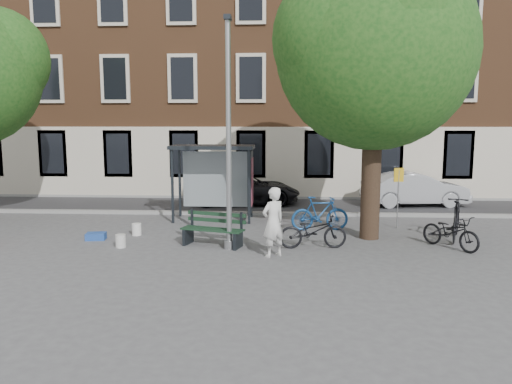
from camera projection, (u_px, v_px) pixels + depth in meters
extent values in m
plane|color=#4C4C4F|center=(229.00, 249.00, 13.52)|extent=(90.00, 90.00, 0.00)
cube|color=#28282B|center=(248.00, 206.00, 20.44)|extent=(40.00, 4.00, 0.01)
cube|color=gray|center=(244.00, 213.00, 18.46)|extent=(40.00, 0.25, 0.12)
cube|color=gray|center=(251.00, 197.00, 22.41)|extent=(40.00, 0.25, 0.12)
cube|color=brown|center=(256.00, 51.00, 25.40)|extent=(30.00, 8.00, 14.00)
cylinder|color=#9EA0A3|center=(229.00, 138.00, 13.10)|extent=(0.14, 0.14, 6.00)
cylinder|color=#9EA0A3|center=(229.00, 245.00, 13.51)|extent=(0.28, 0.28, 0.24)
cube|color=#1E2328|center=(228.00, 18.00, 12.68)|extent=(0.18, 0.35, 0.12)
cylinder|color=black|center=(371.00, 181.00, 14.55)|extent=(0.56, 0.56, 3.40)
sphere|color=#164815|center=(375.00, 51.00, 14.03)|extent=(5.60, 5.60, 5.60)
sphere|color=#164815|center=(405.00, 35.00, 14.31)|extent=(3.92, 3.92, 3.92)
sphere|color=#164815|center=(348.00, 38.00, 13.74)|extent=(4.20, 4.20, 4.20)
sphere|color=#164815|center=(390.00, 22.00, 13.05)|extent=(3.64, 3.64, 3.64)
cube|color=#1E2328|center=(172.00, 187.00, 16.84)|extent=(0.08, 0.08, 2.50)
cube|color=#1E2328|center=(249.00, 187.00, 16.69)|extent=(0.08, 0.08, 2.50)
cube|color=#1E2328|center=(180.00, 182.00, 18.02)|extent=(0.08, 0.08, 2.50)
cube|color=#1E2328|center=(251.00, 183.00, 17.88)|extent=(0.08, 0.08, 2.50)
cube|color=#1E2328|center=(213.00, 147.00, 17.18)|extent=(2.85, 1.45, 0.12)
cube|color=#8C999E|center=(215.00, 179.00, 17.93)|extent=(2.34, 0.04, 2.00)
cube|color=#1E2328|center=(250.00, 181.00, 17.27)|extent=(0.12, 1.14, 2.12)
cube|color=#D84C19|center=(252.00, 181.00, 17.27)|extent=(0.02, 0.90, 1.62)
imported|color=silver|center=(273.00, 222.00, 12.65)|extent=(0.78, 0.74, 1.79)
cube|color=#1E2328|center=(188.00, 236.00, 14.06)|extent=(0.23, 0.56, 0.45)
cube|color=#1E2328|center=(238.00, 240.00, 13.55)|extent=(0.23, 0.56, 0.45)
cube|color=#16321F|center=(210.00, 231.00, 13.60)|extent=(1.73, 0.62, 0.04)
cube|color=#16321F|center=(212.00, 229.00, 13.77)|extent=(1.73, 0.62, 0.04)
cube|color=#16321F|center=(215.00, 228.00, 13.94)|extent=(1.73, 0.62, 0.04)
cube|color=#16321F|center=(217.00, 220.00, 14.01)|extent=(1.71, 0.55, 0.10)
cube|color=#16321F|center=(216.00, 214.00, 13.98)|extent=(1.71, 0.55, 0.10)
imported|color=black|center=(313.00, 231.00, 13.54)|extent=(1.88, 0.82, 0.96)
imported|color=navy|center=(320.00, 213.00, 15.75)|extent=(1.88, 0.78, 1.10)
imported|color=black|center=(451.00, 232.00, 13.52)|extent=(1.54, 1.79, 0.93)
imported|color=black|center=(456.00, 219.00, 14.54)|extent=(1.29, 2.09, 1.22)
imported|color=black|center=(245.00, 189.00, 20.83)|extent=(4.75, 2.53, 1.27)
imported|color=#B3B5BB|center=(415.00, 189.00, 20.40)|extent=(4.35, 1.97, 1.38)
cube|color=#21479A|center=(96.00, 236.00, 14.59)|extent=(0.60, 0.48, 0.20)
cylinder|color=silver|center=(121.00, 241.00, 13.68)|extent=(0.36, 0.36, 0.36)
cylinder|color=white|center=(137.00, 229.00, 15.15)|extent=(0.35, 0.35, 0.36)
cylinder|color=#9EA0A3|center=(398.00, 199.00, 16.07)|extent=(0.04, 0.04, 1.89)
cube|color=gold|center=(399.00, 175.00, 15.96)|extent=(0.33, 0.12, 0.44)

